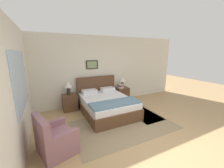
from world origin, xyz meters
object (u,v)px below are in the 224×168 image
at_px(bed, 106,104).
at_px(table_lamp_near_window, 68,86).
at_px(nightstand_near_window, 70,102).
at_px(table_lamp_by_door, 122,80).
at_px(armchair, 55,139).
at_px(nightstand_by_door, 122,94).

distance_m(bed, table_lamp_near_window, 1.44).
xyz_separation_m(bed, table_lamp_near_window, (-1.08, 0.75, 0.59)).
height_order(nightstand_near_window, table_lamp_by_door, table_lamp_by_door).
bearing_deg(table_lamp_by_door, armchair, -143.77).
bearing_deg(table_lamp_by_door, table_lamp_near_window, 180.00).
distance_m(armchair, table_lamp_near_window, 2.19).
distance_m(nightstand_near_window, table_lamp_by_door, 2.19).
relative_size(bed, nightstand_near_window, 3.47).
xyz_separation_m(nightstand_near_window, nightstand_by_door, (2.12, 0.00, 0.00)).
bearing_deg(nightstand_by_door, bed, -144.23).
height_order(nightstand_near_window, table_lamp_near_window, table_lamp_near_window).
bearing_deg(bed, armchair, -143.47).
xyz_separation_m(nightstand_near_window, table_lamp_near_window, (-0.02, -0.01, 0.60)).
bearing_deg(nightstand_near_window, nightstand_by_door, 0.00).
distance_m(nightstand_by_door, table_lamp_by_door, 0.60).
bearing_deg(armchair, nightstand_by_door, 109.54).
distance_m(bed, table_lamp_by_door, 1.42).
relative_size(table_lamp_near_window, table_lamp_by_door, 1.00).
xyz_separation_m(armchair, nightstand_by_door, (2.76, 2.02, 0.00)).
xyz_separation_m(table_lamp_near_window, table_lamp_by_door, (2.13, 0.00, 0.00)).
height_order(armchair, table_lamp_near_window, table_lamp_near_window).
relative_size(nightstand_by_door, table_lamp_near_window, 1.22).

